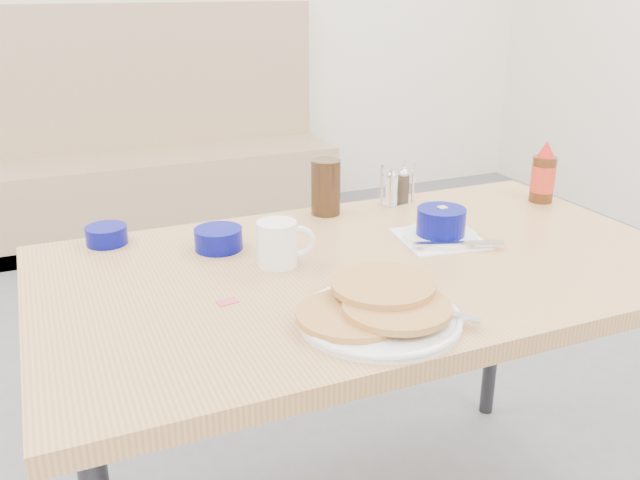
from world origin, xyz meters
name	(u,v)px	position (x,y,z in m)	size (l,w,h in m)	color
booth_bench	(160,168)	(0.00, 2.78, 0.35)	(1.90, 0.56, 1.22)	tan
dining_table	(368,288)	(0.00, 0.25, 0.70)	(1.40, 0.80, 0.76)	tan
pancake_plate	(378,310)	(-0.11, 0.01, 0.78)	(0.30, 0.29, 0.05)	white
coffee_mug	(279,243)	(-0.18, 0.32, 0.81)	(0.13, 0.09, 0.10)	white
grits_setting	(441,226)	(0.22, 0.31, 0.79)	(0.21, 0.22, 0.08)	white
creamer_bowl	(107,235)	(-0.51, 0.59, 0.78)	(0.09, 0.09, 0.04)	#04086E
butter_bowl	(219,239)	(-0.28, 0.46, 0.78)	(0.11, 0.11, 0.05)	#04086E
amber_tumbler	(326,187)	(0.05, 0.59, 0.83)	(0.08, 0.08, 0.14)	#321E0F
condiment_caddy	(397,190)	(0.26, 0.59, 0.80)	(0.10, 0.07, 0.11)	silver
syrup_bottle	(543,176)	(0.63, 0.45, 0.83)	(0.06, 0.06, 0.17)	#47230F
sugar_wrapper	(228,302)	(-0.34, 0.18, 0.76)	(0.04, 0.02, 0.00)	#CB435B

